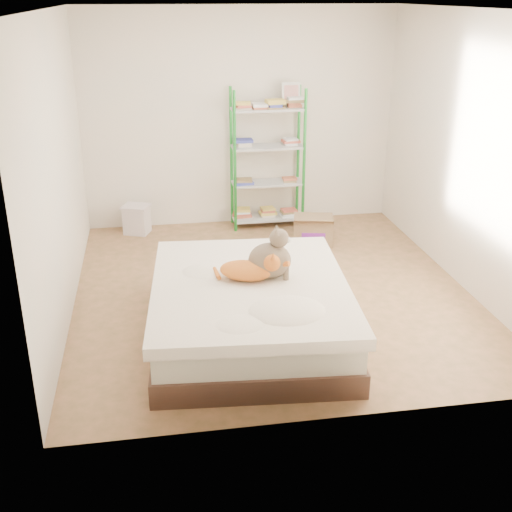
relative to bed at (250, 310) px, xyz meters
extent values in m
cube|color=#B47C55|center=(0.35, 0.89, -0.26)|extent=(3.80, 4.20, 0.01)
cube|color=white|center=(0.35, 0.89, 2.34)|extent=(3.80, 4.20, 0.01)
cube|color=#F7E1C4|center=(0.35, 2.99, 1.04)|extent=(3.80, 0.01, 2.60)
cube|color=#F7E1C4|center=(0.35, -1.21, 1.04)|extent=(3.80, 0.01, 2.60)
cube|color=#F7E1C4|center=(-1.55, 0.89, 1.04)|extent=(0.01, 4.20, 2.60)
cube|color=#F7E1C4|center=(2.25, 0.89, 1.04)|extent=(0.01, 4.20, 2.60)
cube|color=#423228|center=(0.00, 0.00, -0.16)|extent=(1.73, 2.09, 0.20)
cube|color=#EBE5CA|center=(0.00, 0.00, 0.05)|extent=(1.67, 2.02, 0.22)
cube|color=white|center=(0.00, 0.00, 0.21)|extent=(1.76, 2.13, 0.10)
cylinder|color=green|center=(0.23, 2.61, 0.59)|extent=(0.04, 0.04, 1.70)
cylinder|color=green|center=(0.23, 2.93, 0.59)|extent=(0.04, 0.04, 1.70)
cylinder|color=green|center=(1.07, 2.61, 0.59)|extent=(0.04, 0.04, 1.70)
cylinder|color=green|center=(1.07, 2.93, 0.59)|extent=(0.04, 0.04, 1.70)
cube|color=#B5B5B3|center=(0.65, 2.77, -0.16)|extent=(0.86, 0.34, 0.02)
cube|color=#B5B5B3|center=(0.65, 2.77, 0.29)|extent=(0.86, 0.34, 0.02)
cube|color=#B5B5B3|center=(0.65, 2.77, 0.74)|extent=(0.86, 0.34, 0.02)
cube|color=#B5B5B3|center=(0.65, 2.77, 1.19)|extent=(0.86, 0.34, 0.02)
cube|color=#C95A44|center=(0.35, 2.77, -0.10)|extent=(0.20, 0.16, 0.09)
cube|color=#C95A44|center=(0.65, 2.77, -0.10)|extent=(0.20, 0.16, 0.09)
cube|color=#C95A44|center=(0.95, 2.77, -0.10)|extent=(0.20, 0.16, 0.09)
cube|color=#C95A44|center=(0.35, 2.77, 0.35)|extent=(0.20, 0.16, 0.09)
cube|color=#C95A44|center=(0.95, 2.77, 0.35)|extent=(0.20, 0.16, 0.09)
cube|color=#C95A44|center=(0.35, 2.77, 0.80)|extent=(0.20, 0.16, 0.09)
cube|color=#C95A44|center=(0.95, 2.77, 0.80)|extent=(0.20, 0.16, 0.09)
cube|color=#C95A44|center=(0.35, 2.77, 1.25)|extent=(0.20, 0.16, 0.09)
cube|color=#C95A44|center=(0.55, 2.77, 1.25)|extent=(0.20, 0.16, 0.09)
cube|color=#C95A44|center=(0.75, 2.77, 1.25)|extent=(0.20, 0.16, 0.09)
cube|color=#C95A44|center=(0.95, 2.77, 1.25)|extent=(0.20, 0.16, 0.09)
cube|color=silver|center=(0.94, 2.82, 1.35)|extent=(0.22, 0.06, 0.28)
cube|color=red|center=(0.94, 2.81, 1.35)|extent=(0.17, 0.04, 0.22)
cube|color=#8B754E|center=(1.07, 2.08, -0.10)|extent=(0.52, 0.45, 0.31)
cube|color=purple|center=(1.11, 1.90, -0.11)|extent=(0.27, 0.07, 0.07)
cube|color=#8B754E|center=(1.07, 1.90, 0.06)|extent=(0.47, 0.23, 0.10)
cube|color=silver|center=(-0.96, 2.74, -0.09)|extent=(0.34, 0.32, 0.32)
cube|color=silver|center=(-0.96, 2.74, 0.08)|extent=(0.38, 0.36, 0.03)
camera|label=1|loc=(-0.74, -4.74, 2.48)|focal=45.00mm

